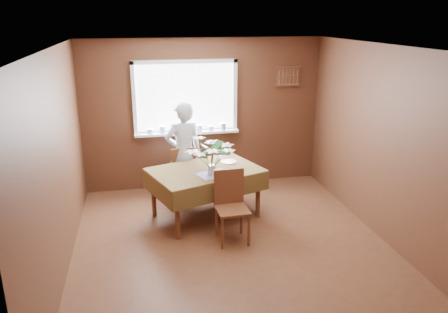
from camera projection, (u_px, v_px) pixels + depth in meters
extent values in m
plane|color=#542E1D|center=(233.00, 247.00, 5.61)|extent=(4.50, 4.50, 0.00)
plane|color=white|center=(234.00, 47.00, 4.83)|extent=(4.50, 4.50, 0.00)
plane|color=brown|center=(204.00, 114.00, 7.32)|extent=(4.00, 0.00, 4.00)
plane|color=brown|center=(302.00, 248.00, 3.12)|extent=(4.00, 0.00, 4.00)
plane|color=brown|center=(58.00, 166.00, 4.84)|extent=(0.00, 4.50, 4.50)
plane|color=brown|center=(385.00, 145.00, 5.60)|extent=(0.00, 4.50, 4.50)
cube|color=white|center=(185.00, 98.00, 7.15)|extent=(1.60, 0.01, 1.10)
cube|color=white|center=(185.00, 62.00, 6.96)|extent=(1.72, 0.06, 0.06)
cube|color=white|center=(187.00, 132.00, 7.32)|extent=(1.72, 0.06, 0.06)
cube|color=white|center=(134.00, 100.00, 6.98)|extent=(0.06, 0.06, 1.22)
cube|color=white|center=(235.00, 96.00, 7.30)|extent=(0.06, 0.06, 1.22)
cube|color=white|center=(187.00, 132.00, 7.25)|extent=(1.72, 0.20, 0.04)
cylinder|color=white|center=(150.00, 131.00, 7.10)|extent=(0.09, 0.09, 0.08)
cylinder|color=white|center=(163.00, 129.00, 7.13)|extent=(0.11, 0.11, 0.12)
cylinder|color=white|center=(175.00, 129.00, 7.17)|extent=(0.12, 0.12, 0.09)
cylinder|color=white|center=(187.00, 128.00, 7.20)|extent=(0.10, 0.10, 0.13)
cylinder|color=white|center=(199.00, 128.00, 7.25)|extent=(0.11, 0.11, 0.10)
cylinder|color=white|center=(211.00, 128.00, 7.29)|extent=(0.09, 0.09, 0.08)
cylinder|color=white|center=(223.00, 126.00, 7.32)|extent=(0.11, 0.11, 0.12)
cube|color=brown|center=(288.00, 76.00, 7.38)|extent=(0.40, 0.03, 0.30)
cube|color=brown|center=(289.00, 67.00, 7.32)|extent=(0.44, 0.04, 0.03)
cube|color=brown|center=(288.00, 85.00, 7.42)|extent=(0.44, 0.04, 0.03)
cylinder|color=brown|center=(177.00, 215.00, 5.71)|extent=(0.07, 0.07, 0.68)
cylinder|color=brown|center=(258.00, 195.00, 6.35)|extent=(0.07, 0.07, 0.68)
cylinder|color=brown|center=(153.00, 194.00, 6.37)|extent=(0.07, 0.07, 0.68)
cylinder|color=brown|center=(229.00, 178.00, 7.01)|extent=(0.07, 0.07, 0.68)
cube|color=brown|center=(205.00, 171.00, 6.25)|extent=(1.69, 1.39, 0.04)
cube|color=#473519|center=(205.00, 170.00, 6.24)|extent=(1.76, 1.47, 0.01)
cube|color=#473519|center=(224.00, 191.00, 5.87)|extent=(1.42, 0.51, 0.27)
cube|color=#473519|center=(189.00, 169.00, 6.70)|extent=(1.42, 0.51, 0.27)
cube|color=#473519|center=(157.00, 189.00, 5.92)|extent=(0.35, 0.97, 0.27)
cube|color=#473519|center=(249.00, 170.00, 6.66)|extent=(0.35, 0.97, 0.27)
cube|color=#4F6DE2|center=(214.00, 174.00, 6.04)|extent=(0.52, 0.45, 0.01)
cylinder|color=brown|center=(191.00, 181.00, 7.26)|extent=(0.04, 0.04, 0.41)
cylinder|color=brown|center=(172.00, 183.00, 7.19)|extent=(0.04, 0.04, 0.41)
cylinder|color=brown|center=(195.00, 188.00, 6.96)|extent=(0.04, 0.04, 0.41)
cylinder|color=brown|center=(175.00, 190.00, 6.89)|extent=(0.04, 0.04, 0.41)
cube|color=brown|center=(183.00, 173.00, 7.01)|extent=(0.40, 0.40, 0.03)
cube|color=brown|center=(184.00, 162.00, 6.77)|extent=(0.38, 0.05, 0.45)
cylinder|color=brown|center=(223.00, 234.00, 5.50)|extent=(0.04, 0.04, 0.43)
cylinder|color=brown|center=(249.00, 231.00, 5.58)|extent=(0.04, 0.04, 0.43)
cylinder|color=brown|center=(216.00, 222.00, 5.82)|extent=(0.04, 0.04, 0.43)
cylinder|color=brown|center=(241.00, 219.00, 5.90)|extent=(0.04, 0.04, 0.43)
cube|color=brown|center=(232.00, 210.00, 5.63)|extent=(0.42, 0.42, 0.03)
cube|color=brown|center=(229.00, 186.00, 5.72)|extent=(0.40, 0.05, 0.48)
imported|color=white|center=(184.00, 153.00, 6.79)|extent=(0.65, 0.49, 1.60)
cylinder|color=white|center=(211.00, 170.00, 6.02)|extent=(0.11, 0.11, 0.14)
cylinder|color=#33662D|center=(211.00, 162.00, 5.99)|extent=(0.07, 0.07, 0.10)
cylinder|color=white|center=(229.00, 162.00, 6.55)|extent=(0.34, 0.34, 0.01)
cube|color=silver|center=(219.00, 172.00, 6.13)|extent=(0.15, 0.16, 0.00)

